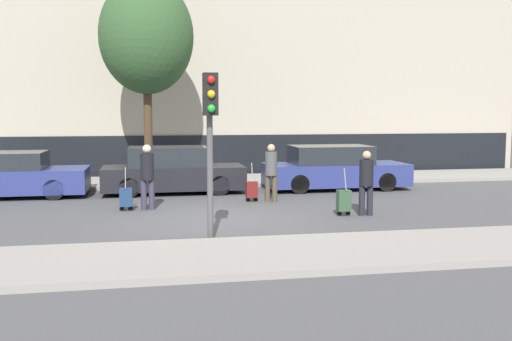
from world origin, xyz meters
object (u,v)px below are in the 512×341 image
(pedestrian_center, at_px, (271,169))
(pedestrian_right, at_px, (366,179))
(trolley_center, at_px, (252,190))
(pedestrian_left, at_px, (147,173))
(trolley_right, at_px, (344,201))
(parked_car_1, at_px, (172,172))
(traffic_light, at_px, (210,122))
(parked_car_0, at_px, (6,176))
(parked_car_2, at_px, (334,169))
(bare_tree_near_crossing, at_px, (146,37))
(trolley_left, at_px, (126,197))

(pedestrian_center, relative_size, pedestrian_right, 1.03)
(trolley_center, bearing_deg, pedestrian_left, -163.88)
(trolley_right, bearing_deg, trolley_center, 125.58)
(parked_car_1, height_order, pedestrian_right, pedestrian_right)
(traffic_light, bearing_deg, parked_car_0, 127.46)
(parked_car_0, distance_m, pedestrian_left, 5.11)
(parked_car_0, bearing_deg, parked_car_1, -0.33)
(parked_car_2, bearing_deg, bare_tree_near_crossing, 162.69)
(parked_car_0, xyz_separation_m, pedestrian_left, (4.12, -3.00, 0.32))
(pedestrian_center, bearing_deg, parked_car_1, 156.09)
(pedestrian_left, distance_m, trolley_left, 0.82)
(traffic_light, bearing_deg, trolley_center, 70.80)
(pedestrian_left, bearing_deg, parked_car_2, 22.47)
(trolley_center, bearing_deg, traffic_light, -109.20)
(trolley_right, bearing_deg, parked_car_2, 74.48)
(trolley_center, xyz_separation_m, pedestrian_right, (2.37, -2.61, 0.55))
(pedestrian_left, bearing_deg, trolley_right, -23.27)
(parked_car_1, bearing_deg, pedestrian_center, -40.83)
(parked_car_2, relative_size, pedestrian_center, 2.83)
(parked_car_0, relative_size, trolley_center, 4.13)
(bare_tree_near_crossing, bearing_deg, trolley_left, -97.08)
(trolley_left, xyz_separation_m, pedestrian_right, (5.81, -1.74, 0.54))
(trolley_right, distance_m, bare_tree_near_crossing, 9.21)
(trolley_right, xyz_separation_m, bare_tree_near_crossing, (-4.67, 6.46, 4.62))
(trolley_left, distance_m, bare_tree_near_crossing, 6.68)
(parked_car_2, relative_size, pedestrian_right, 2.91)
(pedestrian_left, height_order, trolley_right, pedestrian_left)
(pedestrian_center, distance_m, trolley_center, 0.80)
(pedestrian_center, xyz_separation_m, trolley_center, (-0.53, 0.16, -0.58))
(pedestrian_center, distance_m, bare_tree_near_crossing, 6.66)
(parked_car_2, height_order, trolley_left, parked_car_2)
(parked_car_0, bearing_deg, pedestrian_left, -36.09)
(parked_car_0, relative_size, pedestrian_left, 2.70)
(pedestrian_center, bearing_deg, bare_tree_near_crossing, 146.59)
(parked_car_2, bearing_deg, pedestrian_right, -98.92)
(pedestrian_left, bearing_deg, bare_tree_near_crossing, 86.26)
(parked_car_1, xyz_separation_m, trolley_center, (2.13, -2.14, -0.33))
(parked_car_1, distance_m, traffic_light, 7.15)
(pedestrian_left, relative_size, traffic_light, 0.52)
(parked_car_2, distance_m, pedestrian_left, 6.65)
(parked_car_2, distance_m, trolley_left, 7.17)
(pedestrian_center, bearing_deg, trolley_right, -44.58)
(parked_car_0, bearing_deg, trolley_left, -40.36)
(pedestrian_right, xyz_separation_m, traffic_light, (-4.04, -2.19, 1.45))
(parked_car_2, relative_size, trolley_left, 4.10)
(traffic_light, relative_size, bare_tree_near_crossing, 0.48)
(parked_car_1, distance_m, trolley_left, 3.29)
(pedestrian_left, height_order, trolley_center, pedestrian_left)
(trolley_left, height_order, trolley_center, trolley_left)
(pedestrian_left, distance_m, traffic_light, 4.37)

